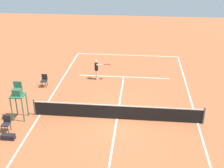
% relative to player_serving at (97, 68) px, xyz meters
% --- Properties ---
extents(ground_plane, '(60.00, 60.00, 0.00)m').
position_rel_player_serving_xyz_m(ground_plane, '(-2.09, 5.87, -0.97)').
color(ground_plane, '#B76038').
extents(court_lines, '(9.87, 23.87, 0.01)m').
position_rel_player_serving_xyz_m(court_lines, '(-2.09, 5.87, -0.97)').
color(court_lines, white).
rests_on(court_lines, ground).
extents(tennis_net, '(10.47, 0.10, 1.07)m').
position_rel_player_serving_xyz_m(tennis_net, '(-2.09, 5.87, -0.47)').
color(tennis_net, '#4C4C51').
rests_on(tennis_net, ground).
extents(player_serving, '(1.29, 0.45, 1.64)m').
position_rel_player_serving_xyz_m(player_serving, '(0.00, 0.00, 0.00)').
color(player_serving, beige).
rests_on(player_serving, ground).
extents(tennis_ball, '(0.07, 0.07, 0.07)m').
position_rel_player_serving_xyz_m(tennis_ball, '(-1.49, 0.98, -0.94)').
color(tennis_ball, '#CCE033').
rests_on(tennis_ball, ground).
extents(umpire_chair, '(0.80, 0.80, 2.41)m').
position_rel_player_serving_xyz_m(umpire_chair, '(3.84, 6.36, 0.64)').
color(umpire_chair, '#2D6B4C').
rests_on(umpire_chair, ground).
extents(courtside_chair_near, '(0.44, 0.46, 0.95)m').
position_rel_player_serving_xyz_m(courtside_chair_near, '(4.10, 7.80, -0.44)').
color(courtside_chair_near, '#262626').
rests_on(courtside_chair_near, ground).
extents(courtside_chair_mid, '(0.44, 0.46, 0.95)m').
position_rel_player_serving_xyz_m(courtside_chair_mid, '(3.78, 1.74, -0.44)').
color(courtside_chair_mid, '#262626').
rests_on(courtside_chair_mid, ground).
extents(equipment_bag, '(0.76, 0.32, 0.30)m').
position_rel_player_serving_xyz_m(equipment_bag, '(3.70, 8.59, -0.82)').
color(equipment_bag, black).
rests_on(equipment_bag, ground).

